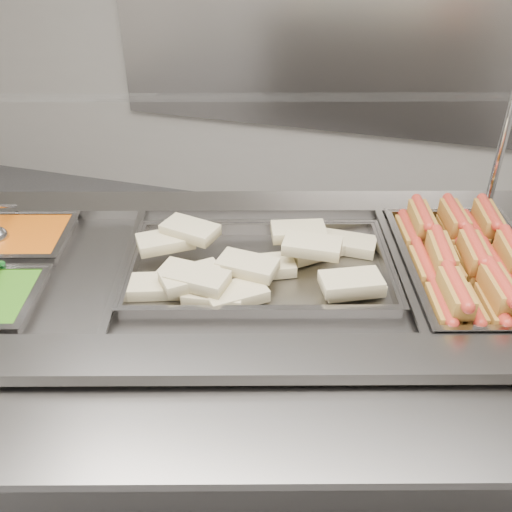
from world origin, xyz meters
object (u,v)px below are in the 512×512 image
(pan_hotdogs, at_px, (468,275))
(sneeze_guard, at_px, (237,102))
(pan_wraps, at_px, (260,271))
(steam_counter, at_px, (240,383))

(pan_hotdogs, bearing_deg, sneeze_guard, 177.15)
(sneeze_guard, xyz_separation_m, pan_wraps, (0.13, -0.21, -0.43))
(pan_hotdogs, bearing_deg, steam_counter, -163.57)
(sneeze_guard, bearing_deg, steam_counter, -73.57)
(steam_counter, bearing_deg, sneeze_guard, 106.43)
(steam_counter, distance_m, pan_wraps, 0.47)
(steam_counter, relative_size, pan_wraps, 2.66)
(steam_counter, xyz_separation_m, pan_hotdogs, (0.66, 0.19, 0.45))
(sneeze_guard, distance_m, pan_wraps, 0.50)
(pan_wraps, bearing_deg, steam_counter, -163.57)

